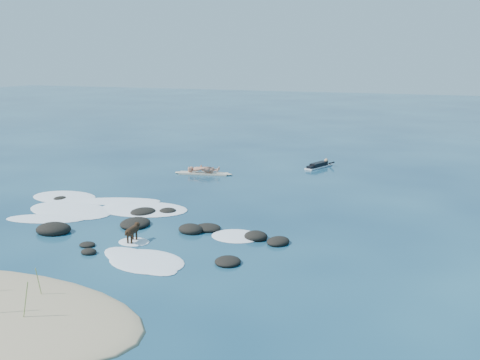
% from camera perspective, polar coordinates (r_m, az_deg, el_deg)
% --- Properties ---
extents(ground, '(160.00, 160.00, 0.00)m').
position_cam_1_polar(ground, '(20.99, -9.17, -4.21)').
color(ground, '#0A2642').
rests_on(ground, ground).
extents(reef_rocks, '(12.95, 5.75, 0.53)m').
position_cam_1_polar(reef_rocks, '(20.21, -13.64, -4.81)').
color(reef_rocks, black).
rests_on(reef_rocks, ground).
extents(breaking_foam, '(11.73, 8.12, 0.12)m').
position_cam_1_polar(breaking_foam, '(21.69, -13.75, -3.83)').
color(breaking_foam, white).
rests_on(breaking_foam, ground).
extents(standing_surfer_rig, '(3.17, 1.07, 1.81)m').
position_cam_1_polar(standing_surfer_rig, '(28.65, -3.95, 2.01)').
color(standing_surfer_rig, beige).
rests_on(standing_surfer_rig, ground).
extents(paddling_surfer_rig, '(1.39, 2.34, 0.41)m').
position_cam_1_polar(paddling_surfer_rig, '(30.82, 8.43, 1.58)').
color(paddling_surfer_rig, white).
rests_on(paddling_surfer_rig, ground).
extents(dog, '(0.32, 1.04, 0.66)m').
position_cam_1_polar(dog, '(18.45, -11.38, -5.29)').
color(dog, black).
rests_on(dog, ground).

